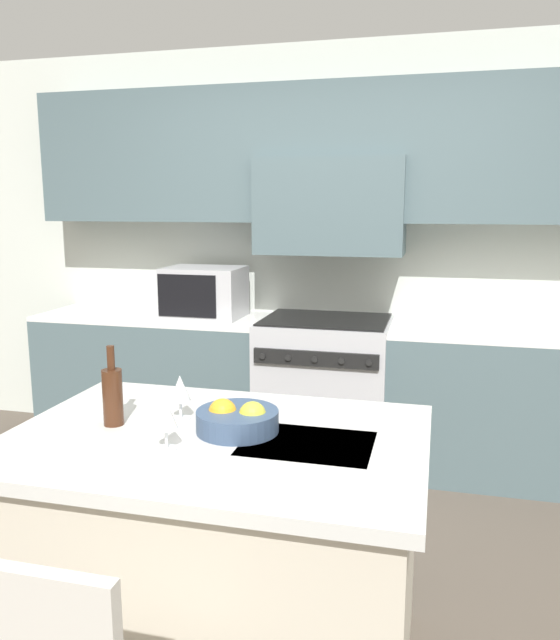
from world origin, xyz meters
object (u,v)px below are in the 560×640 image
Objects in this scene: microwave at (204,292)px; wine_glass_near at (166,416)px; wine_bottle at (113,395)px; fruit_bowl at (237,419)px; wine_glass_far at (180,390)px; range_stove at (325,390)px.

microwave is 3.06× the size of wine_glass_near.
wine_bottle is 1.01× the size of fruit_bowl.
microwave is 1.96m from wine_glass_far.
fruit_bowl is at bearing 5.87° from wine_bottle.
range_stove is 1.87× the size of microwave.
microwave reaches higher than wine_bottle.
range_stove is 3.28× the size of wine_bottle.
wine_bottle is 0.46m from fruit_bowl.
wine_glass_far is at bearing 164.84° from fruit_bowl.
range_stove is at bearing 90.91° from fruit_bowl.
wine_glass_near is 0.58× the size of fruit_bowl.
wine_glass_far is (0.62, -1.85, -0.09)m from microwave.
range_stove is 1.95m from fruit_bowl.
microwave is 2.24m from wine_glass_near.
microwave is 2.11m from fruit_bowl.
wine_bottle is 0.33m from wine_glass_near.
range_stove is at bearing -1.29° from microwave.
range_stove is at bearing 86.28° from wine_glass_near.
fruit_bowl is (0.03, -1.90, 0.46)m from range_stove.
wine_glass_near is (-0.14, -2.11, 0.53)m from range_stove.
microwave is at bearing 178.71° from range_stove.
range_stove is 2.06m from wine_bottle.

